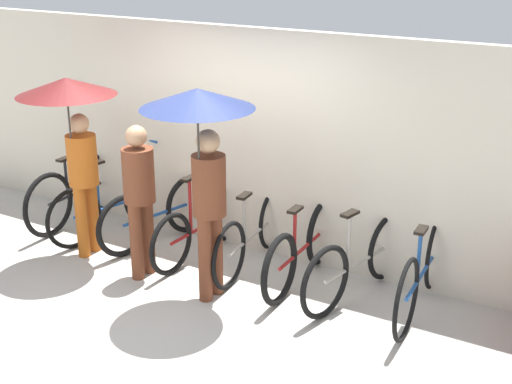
# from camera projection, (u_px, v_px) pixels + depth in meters

# --- Properties ---
(ground_plane) EXTENTS (30.00, 30.00, 0.00)m
(ground_plane) POSITION_uv_depth(u_px,v_px,m) (157.00, 309.00, 6.77)
(ground_plane) COLOR #B7B2A8
(back_wall) EXTENTS (13.43, 0.12, 2.46)m
(back_wall) POSITION_uv_depth(u_px,v_px,m) (248.00, 142.00, 7.72)
(back_wall) COLOR beige
(back_wall) RESTS_ON ground
(parked_bicycle_0) EXTENTS (0.44, 1.76, 1.09)m
(parked_bicycle_0) POSITION_uv_depth(u_px,v_px,m) (78.00, 191.00, 8.67)
(parked_bicycle_0) COLOR black
(parked_bicycle_0) RESTS_ON ground
(parked_bicycle_1) EXTENTS (0.55, 1.73, 1.08)m
(parked_bicycle_1) POSITION_uv_depth(u_px,v_px,m) (113.00, 204.00, 8.32)
(parked_bicycle_1) COLOR black
(parked_bicycle_1) RESTS_ON ground
(parked_bicycle_2) EXTENTS (0.55, 1.63, 1.11)m
(parked_bicycle_2) POSITION_uv_depth(u_px,v_px,m) (158.00, 213.00, 8.08)
(parked_bicycle_2) COLOR black
(parked_bicycle_2) RESTS_ON ground
(parked_bicycle_3) EXTENTS (0.44, 1.72, 1.03)m
(parked_bicycle_3) POSITION_uv_depth(u_px,v_px,m) (202.00, 225.00, 7.77)
(parked_bicycle_3) COLOR black
(parked_bicycle_3) RESTS_ON ground
(parked_bicycle_4) EXTENTS (0.44, 1.77, 1.09)m
(parked_bicycle_4) POSITION_uv_depth(u_px,v_px,m) (253.00, 234.00, 7.52)
(parked_bicycle_4) COLOR black
(parked_bicycle_4) RESTS_ON ground
(parked_bicycle_5) EXTENTS (0.44, 1.72, 0.98)m
(parked_bicycle_5) POSITION_uv_depth(u_px,v_px,m) (302.00, 248.00, 7.18)
(parked_bicycle_5) COLOR black
(parked_bicycle_5) RESTS_ON ground
(parked_bicycle_6) EXTENTS (0.53, 1.76, 1.06)m
(parked_bicycle_6) POSITION_uv_depth(u_px,v_px,m) (359.00, 261.00, 6.88)
(parked_bicycle_6) COLOR black
(parked_bicycle_6) RESTS_ON ground
(parked_bicycle_7) EXTENTS (0.44, 1.85, 1.06)m
(parked_bicycle_7) POSITION_uv_depth(u_px,v_px,m) (422.00, 272.00, 6.62)
(parked_bicycle_7) COLOR black
(parked_bicycle_7) RESTS_ON ground
(pedestrian_leading) EXTENTS (1.02, 1.02, 1.99)m
(pedestrian_leading) POSITION_uv_depth(u_px,v_px,m) (72.00, 117.00, 7.33)
(pedestrian_leading) COLOR #B25619
(pedestrian_leading) RESTS_ON ground
(pedestrian_center) EXTENTS (0.32, 0.32, 1.61)m
(pedestrian_center) POSITION_uv_depth(u_px,v_px,m) (139.00, 191.00, 7.12)
(pedestrian_center) COLOR brown
(pedestrian_center) RESTS_ON ground
(pedestrian_trailing) EXTENTS (1.03, 1.03, 2.09)m
(pedestrian_trailing) POSITION_uv_depth(u_px,v_px,m) (202.00, 136.00, 6.37)
(pedestrian_trailing) COLOR brown
(pedestrian_trailing) RESTS_ON ground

